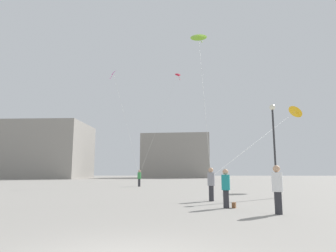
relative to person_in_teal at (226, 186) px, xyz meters
name	(u,v)px	position (x,y,z in m)	size (l,w,h in m)	color
person_in_teal	(226,186)	(0.00, 0.00, 0.00)	(0.37, 0.37, 1.71)	#2D2D33
person_in_green	(139,177)	(-6.85, 20.13, 0.08)	(0.40, 0.40, 1.85)	#2D2D33
person_in_grey	(211,183)	(-0.35, 3.24, 0.06)	(0.40, 0.40, 1.82)	#2D2D33
person_in_white	(277,187)	(1.68, -1.90, 0.06)	(0.40, 0.40, 1.83)	#2D2D33
kite_crimson_diamond	(177,77)	(-2.66, 24.60, 13.19)	(4.78, 5.02, 13.57)	red
kite_magenta_delta	(114,75)	(-10.10, 20.15, 12.12)	(3.88, 1.37, 12.40)	#D12899
kite_lime_diamond	(199,37)	(-0.57, 8.98, 11.38)	(1.39, 6.34, 11.63)	#8CD12D
kite_amber_diamond	(295,111)	(8.82, 14.72, 6.37)	(10.01, 12.41, 6.61)	yellow
building_left_hall	(40,151)	(-39.97, 63.47, 6.26)	(24.54, 17.59, 14.39)	gray
building_centre_hall	(177,156)	(-3.97, 77.88, 5.51)	(20.70, 15.50, 12.89)	gray
lamppost_west	(274,136)	(3.86, 5.43, 2.92)	(0.36, 0.36, 5.88)	#2D2D30
handbag_beside_flyer	(234,205)	(0.35, 0.10, -0.82)	(0.32, 0.14, 0.24)	brown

